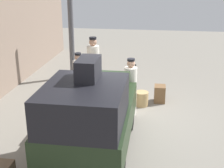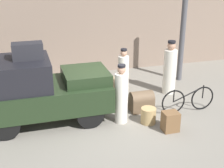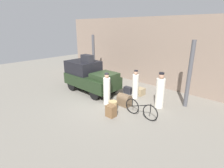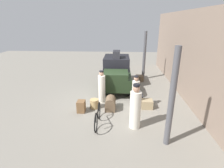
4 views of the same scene
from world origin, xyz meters
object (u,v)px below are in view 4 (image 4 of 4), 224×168
(trunk_wicker_pale, at_px, (147,104))
(suitcase_black_upright, at_px, (81,106))
(trunk_barrel_dark, at_px, (110,103))
(trunk_on_truck_roof, at_px, (117,54))
(wicker_basket, at_px, (94,104))
(suitcase_tan_flat, at_px, (140,98))
(suitcase_small_leather, at_px, (140,78))
(truck, at_px, (116,72))
(conductor_in_dark_uniform, at_px, (136,94))
(porter_carrying_trunk, at_px, (135,108))
(porter_lifting_near_truck, at_px, (102,88))
(bicycle, at_px, (98,116))

(trunk_wicker_pale, bearing_deg, suitcase_black_upright, -80.03)
(trunk_barrel_dark, relative_size, trunk_on_truck_roof, 0.87)
(trunk_barrel_dark, height_order, trunk_on_truck_roof, trunk_on_truck_roof)
(wicker_basket, distance_m, trunk_barrel_dark, 0.78)
(suitcase_tan_flat, height_order, trunk_barrel_dark, trunk_barrel_dark)
(suitcase_small_leather, xyz_separation_m, trunk_wicker_pale, (4.06, -0.04, 0.03))
(truck, relative_size, conductor_in_dark_uniform, 2.15)
(porter_carrying_trunk, xyz_separation_m, suitcase_black_upright, (-1.10, -2.37, -0.55))
(wicker_basket, xyz_separation_m, suitcase_tan_flat, (-0.81, 2.24, -0.02))
(porter_lifting_near_truck, bearing_deg, bicycle, 1.28)
(suitcase_black_upright, relative_size, trunk_wicker_pale, 1.01)
(suitcase_black_upright, distance_m, trunk_barrel_dark, 1.36)
(conductor_in_dark_uniform, bearing_deg, bicycle, -47.18)
(porter_lifting_near_truck, distance_m, trunk_on_truck_roof, 2.74)
(conductor_in_dark_uniform, bearing_deg, suitcase_small_leather, 171.56)
(wicker_basket, xyz_separation_m, trunk_barrel_dark, (0.09, 0.77, 0.08))
(porter_lifting_near_truck, bearing_deg, wicker_basket, -22.53)
(bicycle, distance_m, trunk_wicker_pale, 2.68)
(trunk_wicker_pale, bearing_deg, porter_carrying_trunk, -23.10)
(conductor_in_dark_uniform, relative_size, trunk_on_truck_roof, 2.09)
(porter_carrying_trunk, distance_m, suitcase_tan_flat, 2.43)
(suitcase_small_leather, xyz_separation_m, trunk_on_truck_roof, (1.17, -1.60, 1.87))
(bicycle, bearing_deg, porter_lifting_near_truck, -178.72)
(porter_carrying_trunk, bearing_deg, truck, -168.89)
(bicycle, relative_size, suitcase_black_upright, 3.16)
(porter_lifting_near_truck, height_order, trunk_wicker_pale, porter_lifting_near_truck)
(trunk_on_truck_roof, bearing_deg, truck, 0.00)
(suitcase_tan_flat, bearing_deg, porter_carrying_trunk, -10.30)
(suitcase_tan_flat, bearing_deg, suitcase_black_upright, -66.60)
(trunk_barrel_dark, xyz_separation_m, suitcase_small_leather, (-4.30, 1.79, -0.12))
(bicycle, bearing_deg, trunk_wicker_pale, 125.36)
(suitcase_small_leather, bearing_deg, truck, -49.74)
(trunk_wicker_pale, distance_m, trunk_on_truck_roof, 3.76)
(conductor_in_dark_uniform, xyz_separation_m, suitcase_black_upright, (0.48, -2.50, -0.48))
(bicycle, relative_size, trunk_wicker_pale, 3.20)
(porter_lifting_near_truck, bearing_deg, trunk_wicker_pale, 76.01)
(bicycle, xyz_separation_m, trunk_on_truck_roof, (-4.43, 0.62, 1.67))
(wicker_basket, bearing_deg, suitcase_small_leather, 148.70)
(conductor_in_dark_uniform, distance_m, trunk_on_truck_roof, 3.36)
(trunk_barrel_dark, bearing_deg, suitcase_small_leather, 157.44)
(truck, height_order, suitcase_small_leather, truck)
(trunk_barrel_dark, bearing_deg, bicycle, -18.37)
(porter_lifting_near_truck, distance_m, suitcase_black_upright, 1.47)
(trunk_wicker_pale, bearing_deg, bicycle, -54.64)
(porter_lifting_near_truck, relative_size, suitcase_black_upright, 3.12)
(truck, distance_m, porter_carrying_trunk, 4.44)
(porter_carrying_trunk, height_order, porter_lifting_near_truck, porter_carrying_trunk)
(suitcase_tan_flat, bearing_deg, conductor_in_dark_uniform, -21.84)
(wicker_basket, height_order, trunk_barrel_dark, trunk_barrel_dark)
(suitcase_small_leather, bearing_deg, bicycle, -21.60)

